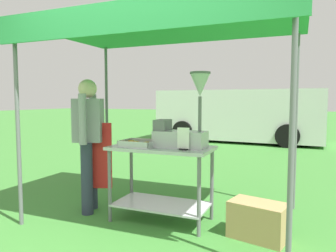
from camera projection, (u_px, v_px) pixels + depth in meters
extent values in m
plane|color=#3D7F33|center=(238.00, 154.00, 8.02)|extent=(70.00, 70.00, 0.00)
cylinder|color=slate|center=(18.00, 126.00, 3.41)|extent=(0.04, 0.04, 2.17)
cylinder|color=slate|center=(292.00, 138.00, 2.36)|extent=(0.04, 0.04, 2.17)
cylinder|color=slate|center=(107.00, 118.00, 4.97)|extent=(0.04, 0.04, 2.17)
cylinder|color=slate|center=(296.00, 123.00, 3.92)|extent=(0.04, 0.04, 2.17)
cube|color=#2D934C|center=(166.00, 26.00, 3.58)|extent=(2.94, 1.90, 0.05)
cube|color=#2D934C|center=(124.00, 19.00, 2.72)|extent=(2.94, 0.02, 0.24)
cube|color=#B7B7BC|center=(161.00, 148.00, 3.55)|extent=(1.14, 0.60, 0.04)
cube|color=#B7B7BC|center=(161.00, 204.00, 3.60)|extent=(1.05, 0.55, 0.02)
cylinder|color=slate|center=(110.00, 186.00, 3.56)|extent=(0.04, 0.04, 0.81)
cylinder|color=slate|center=(199.00, 197.00, 3.16)|extent=(0.04, 0.04, 0.81)
cylinder|color=slate|center=(131.00, 176.00, 4.01)|extent=(0.04, 0.04, 0.81)
cylinder|color=slate|center=(212.00, 185.00, 3.61)|extent=(0.04, 0.04, 0.81)
cube|color=#B7B7BC|center=(139.00, 146.00, 3.54)|extent=(0.38, 0.32, 0.01)
cube|color=#B7B7BC|center=(133.00, 144.00, 3.40)|extent=(0.38, 0.01, 0.06)
cube|color=#B7B7BC|center=(145.00, 141.00, 3.68)|extent=(0.38, 0.01, 0.06)
cube|color=#B7B7BC|center=(125.00, 142.00, 3.61)|extent=(0.01, 0.32, 0.06)
cube|color=#B7B7BC|center=(154.00, 144.00, 3.47)|extent=(0.01, 0.32, 0.06)
torus|color=gold|center=(151.00, 144.00, 3.58)|extent=(0.11, 0.11, 0.03)
torus|color=gold|center=(138.00, 144.00, 3.58)|extent=(0.10, 0.10, 0.03)
torus|color=gold|center=(134.00, 143.00, 3.68)|extent=(0.10, 0.10, 0.03)
torus|color=gold|center=(136.00, 145.00, 3.47)|extent=(0.11, 0.11, 0.03)
torus|color=gold|center=(146.00, 144.00, 3.53)|extent=(0.11, 0.11, 0.03)
torus|color=gold|center=(126.00, 145.00, 3.51)|extent=(0.10, 0.10, 0.03)
torus|color=gold|center=(144.00, 146.00, 3.41)|extent=(0.11, 0.11, 0.03)
torus|color=gold|center=(131.00, 143.00, 3.61)|extent=(0.10, 0.10, 0.03)
torus|color=gold|center=(145.00, 143.00, 3.61)|extent=(0.09, 0.09, 0.03)
torus|color=gold|center=(144.00, 144.00, 3.42)|extent=(0.10, 0.10, 0.03)
torus|color=gold|center=(147.00, 143.00, 3.47)|extent=(0.11, 0.11, 0.03)
torus|color=gold|center=(131.00, 141.00, 3.61)|extent=(0.11, 0.11, 0.03)
torus|color=gold|center=(150.00, 145.00, 3.48)|extent=(0.10, 0.10, 0.03)
torus|color=gold|center=(136.00, 143.00, 3.52)|extent=(0.11, 0.11, 0.03)
cube|color=#B7B7BC|center=(180.00, 139.00, 3.47)|extent=(0.56, 0.28, 0.18)
cube|color=slate|center=(163.00, 125.00, 3.54)|extent=(0.14, 0.22, 0.12)
cylinder|color=slate|center=(200.00, 114.00, 3.36)|extent=(0.04, 0.04, 0.37)
cone|color=#B7B7BC|center=(200.00, 85.00, 3.34)|extent=(0.21, 0.21, 0.23)
cylinder|color=slate|center=(200.00, 73.00, 3.33)|extent=(0.22, 0.22, 0.02)
cube|color=black|center=(183.00, 149.00, 3.29)|extent=(0.08, 0.05, 0.02)
cube|color=white|center=(183.00, 138.00, 3.28)|extent=(0.13, 0.01, 0.22)
cylinder|color=#2D3347|center=(92.00, 175.00, 3.99)|extent=(0.14, 0.14, 0.86)
cylinder|color=#2D3347|center=(87.00, 179.00, 3.79)|extent=(0.14, 0.14, 0.86)
cube|color=gray|center=(88.00, 120.00, 3.83)|extent=(0.40, 0.33, 0.52)
cube|color=red|center=(99.00, 156.00, 3.86)|extent=(0.31, 0.13, 0.80)
cylinder|color=gray|center=(93.00, 117.00, 4.05)|extent=(0.12, 0.12, 0.58)
cylinder|color=gray|center=(83.00, 119.00, 3.61)|extent=(0.12, 0.12, 0.58)
sphere|color=beige|center=(88.00, 89.00, 3.80)|extent=(0.22, 0.22, 0.22)
cube|color=tan|center=(258.00, 220.00, 3.13)|extent=(0.60, 0.44, 0.36)
cube|color=white|center=(239.00, 114.00, 10.63)|extent=(5.34, 2.15, 1.60)
cube|color=#1E2833|center=(182.00, 102.00, 11.47)|extent=(0.18, 1.62, 0.70)
cylinder|color=black|center=(183.00, 131.00, 10.53)|extent=(0.69, 0.27, 0.68)
cylinder|color=black|center=(202.00, 127.00, 12.21)|extent=(0.69, 0.27, 0.68)
cylinder|color=black|center=(288.00, 136.00, 9.14)|extent=(0.69, 0.27, 0.68)
cylinder|color=black|center=(293.00, 130.00, 10.81)|extent=(0.69, 0.27, 0.68)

